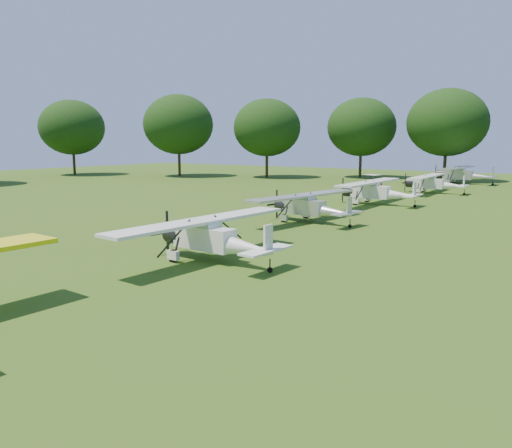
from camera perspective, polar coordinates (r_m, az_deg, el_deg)
The scene contains 8 objects.
ground at distance 23.96m, azimuth -8.49°, elevation -3.96°, with size 160.00×160.00×0.00m, color #2B4812.
tree_belt at distance 21.33m, azimuth -1.38°, elevation 16.22°, with size 137.36×130.27×14.52m.
aircraft_3 at distance 23.05m, azimuth -5.02°, elevation -1.29°, with size 6.72×10.70×2.11m.
aircraft_4 at distance 34.38m, azimuth 6.17°, elevation 2.17°, with size 6.64×10.52×2.07m.
aircraft_5 at distance 45.26m, azimuth 13.57°, elevation 3.79°, with size 7.02×11.15×2.21m.
aircraft_6 at distance 57.12m, azimuth 19.57°, elevation 4.54°, with size 6.57×10.43×2.06m.
aircraft_7 at distance 71.14m, azimuth 22.52°, elevation 5.37°, with size 7.63×12.13×2.39m.
golf_cart at distance 61.26m, azimuth 13.15°, elevation 4.51°, with size 2.20×1.73×1.65m.
Camera 1 is at (15.94, -17.03, 5.48)m, focal length 35.00 mm.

